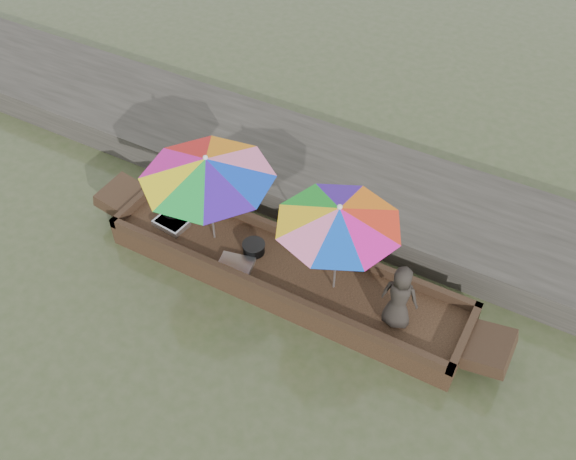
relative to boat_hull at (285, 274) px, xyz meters
The scene contains 11 objects.
water 0.17m from the boat_hull, ahead, with size 80.00×80.00×0.00m, color #394524.
dock 2.20m from the boat_hull, 90.00° to the left, with size 22.00×2.20×0.50m, color #2D2B26.
boat_hull is the anchor object (origin of this frame).
cooking_pot 2.05m from the boat_hull, behind, with size 0.37×0.37×0.20m, color black.
tray_crayfish 1.95m from the boat_hull, behind, with size 0.50×0.35×0.09m, color silver.
tray_scallop 0.73m from the boat_hull, 152.13° to the right, with size 0.50×0.35×0.06m, color silver.
charcoal_grill 0.59m from the boat_hull, behind, with size 0.32×0.32×0.15m, color black.
supply_bag 0.57m from the boat_hull, 70.39° to the left, with size 0.28×0.22×0.26m, color silver.
vendor 1.91m from the boat_hull, ahead, with size 0.50×0.33×1.02m, color black.
umbrella_bow 1.54m from the boat_hull, behind, with size 1.92×1.92×1.55m, color blue, non-canonical shape.
umbrella_stern 1.24m from the boat_hull, ahead, with size 1.68×1.68×1.55m, color red, non-canonical shape.
Camera 1 is at (3.07, -5.39, 7.24)m, focal length 40.00 mm.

